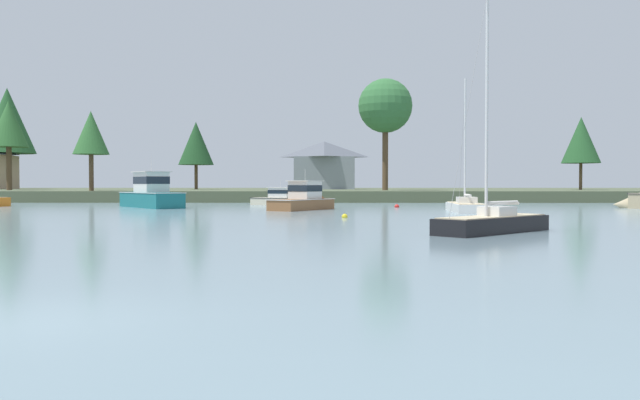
% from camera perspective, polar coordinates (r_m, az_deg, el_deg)
% --- Properties ---
extents(ground_plane, '(400.00, 400.00, 0.00)m').
position_cam_1_polar(ground_plane, '(10.41, -25.62, -9.70)').
color(ground_plane, gray).
extents(far_shore_bank, '(168.59, 57.11, 1.20)m').
position_cam_1_polar(far_shore_bank, '(95.54, -2.08, 0.62)').
color(far_shore_bank, '#4C563D').
rests_on(far_shore_bank, ground).
extents(cruiser_teal, '(7.54, 8.75, 5.28)m').
position_cam_1_polar(cruiser_teal, '(56.34, -15.00, 0.09)').
color(cruiser_teal, '#196B70').
rests_on(cruiser_teal, ground).
extents(sailboat_black, '(5.63, 5.51, 10.12)m').
position_cam_1_polar(sailboat_black, '(27.02, 15.08, -2.36)').
color(sailboat_black, black).
rests_on(sailboat_black, ground).
extents(sailboat_white, '(2.41, 7.00, 9.92)m').
position_cam_1_polar(sailboat_white, '(46.70, 12.80, -0.77)').
color(sailboat_white, white).
rests_on(sailboat_white, ground).
extents(cruiser_wood, '(5.42, 7.13, 3.89)m').
position_cam_1_polar(cruiser_wood, '(49.46, -1.16, -0.25)').
color(cruiser_wood, brown).
rests_on(cruiser_wood, ground).
extents(cruiser_cream, '(6.53, 3.89, 3.06)m').
position_cam_1_polar(cruiser_cream, '(59.95, -2.98, -0.09)').
color(cruiser_cream, beige).
rests_on(cruiser_cream, ground).
extents(mooring_buoy_red, '(0.39, 0.39, 0.44)m').
position_cam_1_polar(mooring_buoy_red, '(54.36, 6.82, -0.58)').
color(mooring_buoy_red, red).
rests_on(mooring_buoy_red, ground).
extents(mooring_buoy_yellow, '(0.34, 0.34, 0.40)m').
position_cam_1_polar(mooring_buoy_yellow, '(37.64, 2.20, -1.48)').
color(mooring_buoy_yellow, yellow).
rests_on(mooring_buoy_yellow, ground).
extents(shore_tree_center_right, '(4.94, 4.94, 9.50)m').
position_cam_1_polar(shore_tree_center_right, '(92.49, -10.94, 4.94)').
color(shore_tree_center_right, brown).
rests_on(shore_tree_center_right, far_shore_bank).
extents(shore_tree_right, '(8.04, 8.04, 15.19)m').
position_cam_1_polar(shore_tree_right, '(107.96, -25.97, 6.31)').
color(shore_tree_right, brown).
rests_on(shore_tree_right, far_shore_bank).
extents(shore_tree_far_right, '(4.64, 4.64, 10.98)m').
position_cam_1_polar(shore_tree_far_right, '(88.22, -25.89, 6.02)').
color(shore_tree_far_right, brown).
rests_on(shore_tree_far_right, far_shore_bank).
extents(shore_tree_left, '(4.91, 4.91, 9.48)m').
position_cam_1_polar(shore_tree_left, '(90.54, 22.13, 4.93)').
color(shore_tree_left, brown).
rests_on(shore_tree_left, far_shore_bank).
extents(shore_tree_center, '(3.89, 3.89, 8.77)m').
position_cam_1_polar(shore_tree_center, '(75.09, -19.64, 5.59)').
color(shore_tree_center, brown).
rests_on(shore_tree_center, far_shore_bank).
extents(shore_tree_inland_a, '(6.48, 6.48, 13.36)m').
position_cam_1_polar(shore_tree_inland_a, '(78.10, 5.81, 8.25)').
color(shore_tree_inland_a, brown).
rests_on(shore_tree_inland_a, far_shore_bank).
extents(cottage_hillside, '(9.26, 6.72, 6.91)m').
position_cam_1_polar(cottage_hillside, '(93.39, 0.38, 3.16)').
color(cottage_hillside, gray).
rests_on(cottage_hillside, far_shore_bank).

